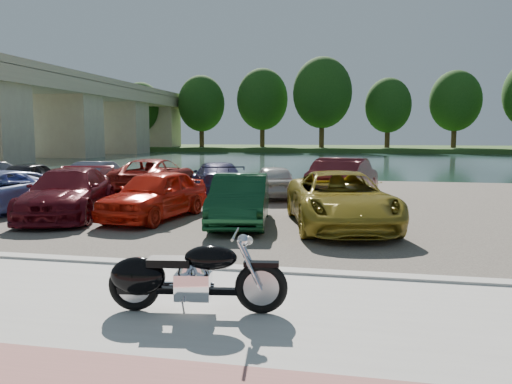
# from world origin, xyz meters

# --- Properties ---
(ground) EXTENTS (200.00, 200.00, 0.00)m
(ground) POSITION_xyz_m (0.00, 0.00, 0.00)
(ground) COLOR #595447
(ground) RESTS_ON ground
(promenade) EXTENTS (60.00, 6.00, 0.10)m
(promenade) POSITION_xyz_m (0.00, -1.00, 0.05)
(promenade) COLOR #AEABA4
(promenade) RESTS_ON ground
(kerb) EXTENTS (60.00, 0.30, 0.14)m
(kerb) POSITION_xyz_m (0.00, 2.00, 0.07)
(kerb) COLOR #AEABA4
(kerb) RESTS_ON ground
(parking_lot) EXTENTS (60.00, 18.00, 0.04)m
(parking_lot) POSITION_xyz_m (0.00, 11.00, 0.02)
(parking_lot) COLOR #474039
(parking_lot) RESTS_ON ground
(river) EXTENTS (120.00, 40.00, 0.00)m
(river) POSITION_xyz_m (0.00, 40.00, 0.00)
(river) COLOR #1A302B
(river) RESTS_ON ground
(far_bank) EXTENTS (120.00, 24.00, 0.60)m
(far_bank) POSITION_xyz_m (0.00, 72.00, 0.30)
(far_bank) COLOR #244117
(far_bank) RESTS_ON ground
(bridge) EXTENTS (7.00, 56.00, 8.55)m
(bridge) POSITION_xyz_m (-28.00, 41.02, 5.52)
(bridge) COLOR tan
(bridge) RESTS_ON ground
(far_trees) EXTENTS (70.25, 10.68, 12.52)m
(far_trees) POSITION_xyz_m (4.36, 65.79, 7.49)
(far_trees) COLOR #3D2B16
(far_trees) RESTS_ON far_bank
(motorcycle) EXTENTS (2.32, 0.77, 1.05)m
(motorcycle) POSITION_xyz_m (-0.13, -0.15, 0.56)
(motorcycle) COLOR black
(motorcycle) RESTS_ON promenade
(car_3) EXTENTS (3.18, 5.11, 1.38)m
(car_3) POSITION_xyz_m (-5.98, 6.64, 0.73)
(car_3) COLOR #4F0B13
(car_3) RESTS_ON parking_lot
(car_4) EXTENTS (2.17, 4.21, 1.37)m
(car_4) POSITION_xyz_m (-3.45, 6.88, 0.73)
(car_4) COLOR red
(car_4) RESTS_ON parking_lot
(car_5) EXTENTS (1.96, 4.14, 1.31)m
(car_5) POSITION_xyz_m (-0.92, 6.50, 0.70)
(car_5) COLOR #113E20
(car_5) RESTS_ON parking_lot
(car_6) EXTENTS (3.40, 5.48, 1.41)m
(car_6) POSITION_xyz_m (1.65, 6.63, 0.75)
(car_6) COLOR olive
(car_6) RESTS_ON parking_lot
(car_8) EXTENTS (1.64, 3.72, 1.24)m
(car_8) POSITION_xyz_m (-11.03, 12.11, 0.66)
(car_8) COLOR black
(car_8) RESTS_ON parking_lot
(car_9) EXTENTS (1.71, 3.94, 1.26)m
(car_9) POSITION_xyz_m (-8.39, 12.71, 0.67)
(car_9) COLOR slate
(car_9) RESTS_ON parking_lot
(car_10) EXTENTS (2.53, 5.09, 1.39)m
(car_10) POSITION_xyz_m (-6.01, 12.85, 0.73)
(car_10) COLOR maroon
(car_10) RESTS_ON parking_lot
(car_11) EXTENTS (3.32, 4.78, 1.29)m
(car_11) POSITION_xyz_m (-3.36, 12.82, 0.68)
(car_11) COLOR #2A2A52
(car_11) RESTS_ON parking_lot
(car_12) EXTENTS (2.33, 3.87, 1.23)m
(car_12) POSITION_xyz_m (-1.01, 12.33, 0.66)
(car_12) COLOR #B2B1AD
(car_12) RESTS_ON parking_lot
(car_13) EXTENTS (2.51, 4.87, 1.53)m
(car_13) POSITION_xyz_m (1.63, 12.03, 0.81)
(car_13) COLOR #55161B
(car_13) RESTS_ON parking_lot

